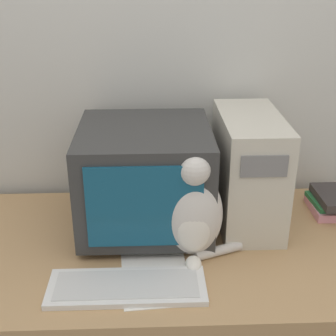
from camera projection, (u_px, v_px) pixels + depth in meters
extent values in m
cube|color=silver|center=(157.00, 65.00, 1.85)|extent=(7.00, 0.05, 2.50)
cube|color=tan|center=(162.00, 323.00, 1.79)|extent=(1.57, 0.81, 0.72)
cube|color=#333333|center=(146.00, 222.00, 1.75)|extent=(0.32, 0.27, 0.02)
cube|color=#333333|center=(145.00, 176.00, 1.67)|extent=(0.46, 0.45, 0.36)
cube|color=navy|center=(145.00, 207.00, 1.46)|extent=(0.37, 0.01, 0.28)
cube|color=beige|center=(248.00, 169.00, 1.72)|extent=(0.22, 0.44, 0.41)
cube|color=slate|center=(264.00, 166.00, 1.47)|extent=(0.15, 0.01, 0.07)
cube|color=silver|center=(127.00, 287.00, 1.41)|extent=(0.48, 0.17, 0.02)
cube|color=silver|center=(127.00, 284.00, 1.41)|extent=(0.43, 0.14, 0.00)
ellipsoid|color=silver|center=(193.00, 215.00, 1.53)|extent=(0.20, 0.16, 0.30)
ellipsoid|color=white|center=(194.00, 230.00, 1.49)|extent=(0.11, 0.05, 0.16)
sphere|color=silver|center=(195.00, 170.00, 1.44)|extent=(0.10, 0.10, 0.10)
cone|color=silver|center=(185.00, 158.00, 1.42)|extent=(0.04, 0.04, 0.04)
cone|color=silver|center=(204.00, 158.00, 1.42)|extent=(0.04, 0.04, 0.04)
ellipsoid|color=white|center=(193.00, 264.00, 1.51)|extent=(0.05, 0.08, 0.04)
cylinder|color=silver|center=(218.00, 251.00, 1.57)|extent=(0.17, 0.09, 0.03)
cube|color=pink|center=(327.00, 207.00, 1.85)|extent=(0.13, 0.19, 0.03)
cube|color=#28703D|center=(328.00, 201.00, 1.84)|extent=(0.14, 0.17, 0.02)
cube|color=#383333|center=(332.00, 197.00, 1.82)|extent=(0.12, 0.20, 0.03)
cylinder|color=navy|center=(108.00, 276.00, 1.47)|extent=(0.13, 0.02, 0.01)
cube|color=white|center=(156.00, 276.00, 1.47)|extent=(0.23, 0.31, 0.00)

